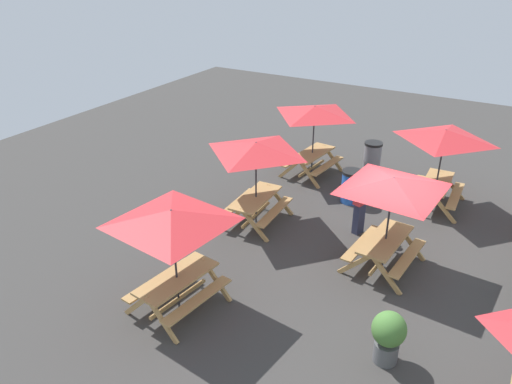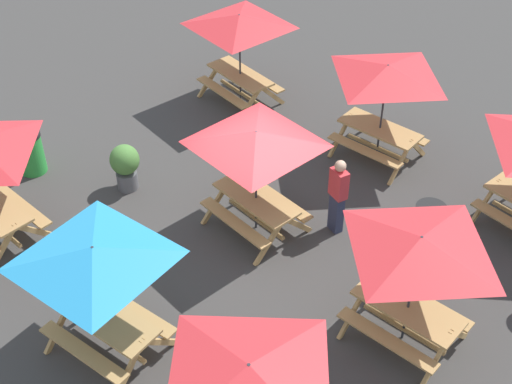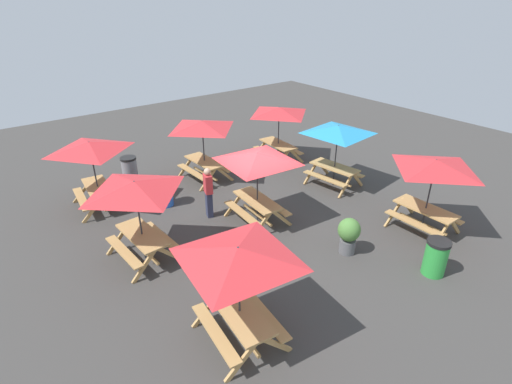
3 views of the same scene
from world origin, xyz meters
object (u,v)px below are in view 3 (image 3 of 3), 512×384
at_px(picnic_table_0, 279,115).
at_px(potted_plant_0, 349,234).
at_px(picnic_table_5, 338,134).
at_px(trash_bin_green, 436,257).
at_px(picnic_table_3, 90,151).
at_px(trash_bin_gray, 130,169).
at_px(person_standing, 208,191).
at_px(trash_bin_blue, 164,192).
at_px(picnic_table_4, 434,170).
at_px(picnic_table_6, 238,261).
at_px(picnic_table_1, 136,192).
at_px(picnic_table_2, 257,162).
at_px(picnic_table_7, 202,129).

distance_m(picnic_table_0, potted_plant_0, 7.01).
distance_m(picnic_table_5, trash_bin_green, 5.64).
distance_m(picnic_table_3, potted_plant_0, 8.25).
bearing_deg(trash_bin_gray, person_standing, -166.33).
bearing_deg(picnic_table_0, trash_bin_blue, 101.01).
relative_size(picnic_table_4, picnic_table_6, 0.83).
bearing_deg(picnic_table_1, picnic_table_5, -93.07).
relative_size(picnic_table_4, trash_bin_blue, 2.38).
bearing_deg(picnic_table_1, trash_bin_green, -135.62).
xyz_separation_m(picnic_table_1, picnic_table_2, (-0.33, -3.60, 0.00)).
bearing_deg(picnic_table_3, picnic_table_6, -171.13).
bearing_deg(picnic_table_6, picnic_table_1, 13.03).
relative_size(trash_bin_blue, trash_bin_gray, 1.00).
relative_size(trash_bin_gray, potted_plant_0, 0.93).
bearing_deg(trash_bin_green, picnic_table_6, 76.26).
xyz_separation_m(picnic_table_4, picnic_table_7, (7.16, 3.27, 0.00)).
bearing_deg(picnic_table_5, trash_bin_gray, 43.28).
relative_size(trash_bin_gray, person_standing, 0.59).
height_order(picnic_table_3, trash_bin_gray, picnic_table_3).
height_order(picnic_table_5, potted_plant_0, picnic_table_5).
height_order(picnic_table_7, trash_bin_blue, picnic_table_7).
bearing_deg(picnic_table_4, picnic_table_0, -1.28).
bearing_deg(trash_bin_gray, picnic_table_0, -107.30).
relative_size(picnic_table_5, potted_plant_0, 2.67).
height_order(picnic_table_3, trash_bin_green, picnic_table_3).
bearing_deg(person_standing, picnic_table_5, 97.20).
distance_m(picnic_table_6, picnic_table_7, 8.05).
distance_m(picnic_table_6, trash_bin_blue, 6.59).
bearing_deg(potted_plant_0, trash_bin_gray, 20.05).
bearing_deg(picnic_table_2, picnic_table_1, 89.46).
bearing_deg(trash_bin_blue, trash_bin_green, -153.33).
bearing_deg(picnic_table_6, picnic_table_3, 10.11).
distance_m(picnic_table_1, trash_bin_blue, 3.34).
relative_size(trash_bin_green, trash_bin_blue, 1.00).
relative_size(trash_bin_green, potted_plant_0, 0.93).
relative_size(picnic_table_3, trash_bin_blue, 2.38).
relative_size(picnic_table_3, picnic_table_4, 1.00).
relative_size(picnic_table_6, trash_bin_green, 2.86).
xyz_separation_m(picnic_table_2, picnic_table_3, (3.91, 3.59, 0.00)).
relative_size(picnic_table_5, person_standing, 1.68).
relative_size(trash_bin_green, trash_bin_gray, 1.00).
relative_size(picnic_table_5, picnic_table_6, 1.00).
relative_size(picnic_table_0, trash_bin_green, 2.38).
distance_m(picnic_table_4, trash_bin_green, 2.59).
relative_size(trash_bin_green, person_standing, 0.59).
height_order(picnic_table_6, picnic_table_7, same).
bearing_deg(person_standing, picnic_table_7, 168.80).
bearing_deg(picnic_table_2, picnic_table_6, 142.55).
distance_m(picnic_table_1, person_standing, 2.92).
height_order(picnic_table_1, picnic_table_3, same).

